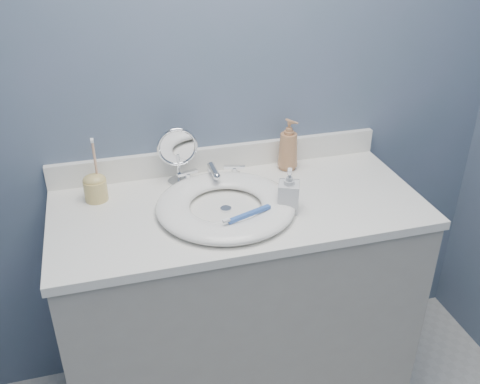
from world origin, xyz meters
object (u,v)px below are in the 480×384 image
object	(u,v)px
soap_bottle_amber	(288,145)
soap_bottle_clear	(289,190)
toothbrush_holder	(95,186)
makeup_mirror	(178,153)

from	to	relation	value
soap_bottle_amber	soap_bottle_clear	xyz separation A→B (m)	(-0.10, -0.28, -0.02)
toothbrush_holder	soap_bottle_amber	bearing A→B (deg)	3.97
makeup_mirror	toothbrush_holder	distance (m)	0.30
soap_bottle_clear	toothbrush_holder	size ratio (longest dim) A/B	0.67
makeup_mirror	toothbrush_holder	xyz separation A→B (m)	(-0.29, -0.05, -0.06)
makeup_mirror	soap_bottle_clear	size ratio (longest dim) A/B	1.42
makeup_mirror	soap_bottle_amber	size ratio (longest dim) A/B	1.08
makeup_mirror	soap_bottle_amber	distance (m)	0.41
soap_bottle_clear	toothbrush_holder	distance (m)	0.64
makeup_mirror	soap_bottle_amber	xyz separation A→B (m)	(0.41, 0.00, -0.02)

